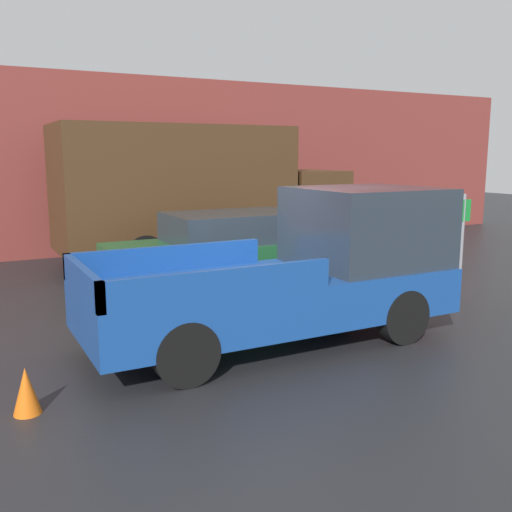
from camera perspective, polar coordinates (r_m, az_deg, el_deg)
The scene contains 7 objects.
ground_plane at distance 9.63m, azimuth 3.14°, elevation -6.46°, with size 60.00×60.00×0.00m, color #232326.
building_wall at distance 16.70m, azimuth -11.39°, elevation 8.94°, with size 28.00×0.15×4.92m.
pickup_truck at distance 8.57m, azimuth 4.94°, elevation -1.42°, with size 5.46×2.10×2.24m.
car at distance 11.48m, azimuth -2.72°, elevation 0.48°, with size 4.76×1.97×1.60m.
delivery_truck at distance 14.65m, azimuth -6.08°, elevation 6.50°, with size 7.46×2.58×3.44m.
parking_sign at distance 11.20m, azimuth 19.88°, elevation 1.36°, with size 0.30×0.07×2.04m.
traffic_cone at distance 6.71m, azimuth -21.99°, elevation -12.38°, with size 0.30×0.30×0.52m.
Camera 1 is at (-4.77, -7.90, 2.74)m, focal length 40.00 mm.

